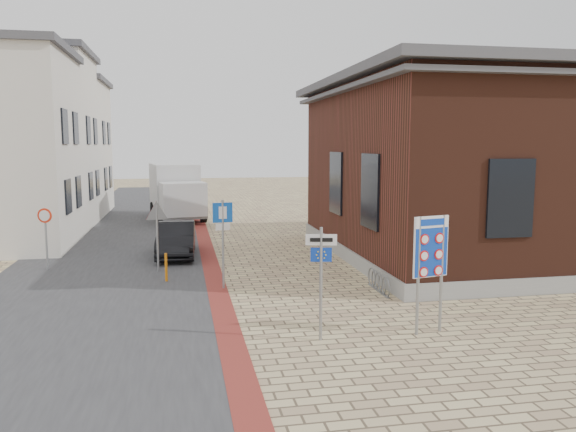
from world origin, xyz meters
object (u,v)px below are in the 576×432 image
object	(u,v)px
border_sign	(431,249)
box_truck	(176,191)
bollard	(166,268)
essen_sign	(321,266)
parking_sign	(223,228)
sedan	(176,239)

from	to	relation	value
border_sign	box_truck	bearing A→B (deg)	91.84
bollard	border_sign	bearing A→B (deg)	-45.27
box_truck	bollard	bearing A→B (deg)	-99.87
box_truck	border_sign	xyz separation A→B (m)	(5.73, -21.23, 0.31)
box_truck	essen_sign	bearing A→B (deg)	-90.31
box_truck	bollard	distance (m)	15.22
box_truck	bollard	world-z (taller)	box_truck
parking_sign	bollard	bearing A→B (deg)	137.23
box_truck	sedan	bearing A→B (deg)	-98.69
box_truck	parking_sign	distance (m)	16.44
essen_sign	parking_sign	distance (m)	5.16
parking_sign	bollard	world-z (taller)	parking_sign
sedan	bollard	size ratio (longest dim) A/B	4.35
border_sign	essen_sign	distance (m)	2.56
box_truck	parking_sign	xyz separation A→B (m)	(1.43, -16.38, 0.21)
sedan	box_truck	bearing A→B (deg)	92.39
sedan	bollard	xyz separation A→B (m)	(-0.30, -4.14, -0.20)
sedan	parking_sign	distance (m)	5.65
essen_sign	border_sign	bearing A→B (deg)	12.02
sedan	box_truck	xyz separation A→B (m)	(-0.03, 11.03, 0.98)
border_sign	bollard	xyz separation A→B (m)	(-6.00, 6.06, -1.48)
border_sign	bollard	distance (m)	8.65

